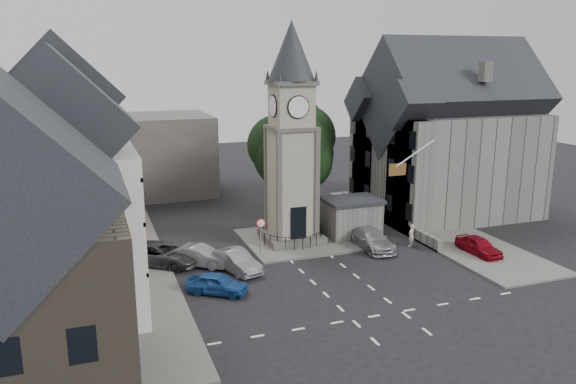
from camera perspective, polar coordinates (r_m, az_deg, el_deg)
name	(u,v)px	position (r m, az deg, el deg)	size (l,w,h in m)	color
ground	(335,279)	(36.03, 4.79, -8.82)	(120.00, 120.00, 0.00)	black
pavement_west	(123,270)	(38.70, -16.39, -7.63)	(6.00, 30.00, 0.14)	#595651
pavement_east	(426,225)	(48.24, 13.85, -3.28)	(6.00, 26.00, 0.14)	#595651
central_island	(309,238)	(43.45, 2.19, -4.73)	(10.00, 8.00, 0.16)	#595651
road_markings	(377,316)	(31.56, 9.05, -12.30)	(20.00, 8.00, 0.01)	silver
clock_tower	(291,136)	(41.11, 0.35, 5.75)	(4.86, 4.86, 16.25)	#4C4944
stone_shelter	(351,218)	(43.89, 6.46, -2.62)	(4.30, 3.30, 3.08)	#605E59
town_tree	(293,141)	(46.61, 0.52, 5.24)	(7.20, 7.20, 10.80)	black
warning_sign_post	(261,230)	(39.05, -2.77, -3.85)	(0.70, 0.19, 2.85)	black
terrace_pink	(68,152)	(46.77, -21.43, 3.85)	(8.10, 7.60, 12.80)	#DA9E96
terrace_cream	(66,170)	(38.89, -21.63, 2.06)	(8.10, 7.60, 12.80)	beige
terrace_tudor	(63,206)	(31.15, -21.86, -1.35)	(8.10, 7.60, 12.00)	silver
building_sw_stone	(15,292)	(22.95, -26.00, -9.11)	(8.60, 7.60, 10.40)	#4F463B
backdrop_west	(110,157)	(59.05, -17.63, 3.42)	(20.00, 10.00, 8.00)	#4C4944
east_building	(446,144)	(51.35, 15.74, 4.69)	(14.40, 11.40, 12.60)	#605E59
east_boundary_wall	(385,218)	(48.32, 9.80, -2.58)	(0.40, 16.00, 0.90)	#605E59
flagpole	(415,153)	(41.29, 12.81, 3.87)	(3.68, 0.10, 2.74)	white
car_west_blue	(217,284)	(33.89, -7.22, -9.21)	(1.49, 3.71, 1.26)	#1A4991
car_west_silver	(199,256)	(38.33, -9.00, -6.43)	(1.48, 4.24, 1.40)	gray
car_west_grey	(160,254)	(38.94, -12.87, -6.18)	(2.57, 5.57, 1.55)	#333336
car_island_silver	(236,261)	(37.12, -5.27, -7.00)	(1.48, 4.23, 1.39)	gray
car_island_east	(371,239)	(41.68, 8.47, -4.76)	(1.99, 4.90, 1.42)	#9A9CA1
car_east_red	(479,246)	(42.20, 18.80, -5.19)	(1.56, 3.87, 1.32)	maroon
pedestrian	(411,235)	(42.69, 12.40, -4.32)	(0.61, 0.40, 1.66)	beige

